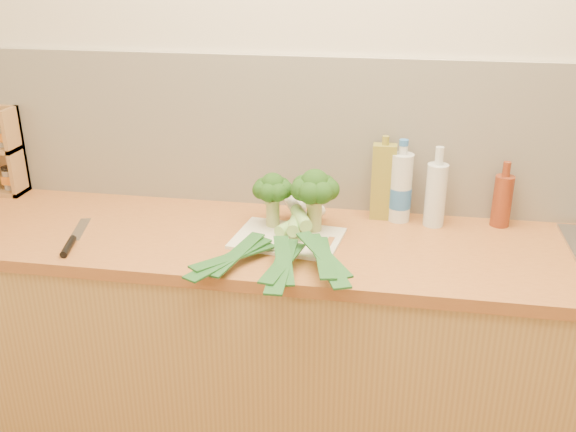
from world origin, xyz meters
name	(u,v)px	position (x,y,z in m)	size (l,w,h in m)	color
room_shell	(346,136)	(0.00, 1.49, 1.17)	(3.50, 3.50, 3.50)	beige
counter	(331,358)	(0.00, 1.20, 0.45)	(3.20, 0.62, 0.90)	tan
chopping_board	(288,238)	(-0.15, 1.19, 0.91)	(0.34, 0.25, 0.01)	white
broccoli_left	(273,190)	(-0.22, 1.27, 1.04)	(0.13, 0.14, 0.19)	#98A35F
broccoli_right	(315,189)	(-0.08, 1.26, 1.05)	(0.16, 0.16, 0.21)	#98A35F
leek_front	(276,234)	(-0.18, 1.15, 0.93)	(0.33, 0.59, 0.04)	white
leek_mid	(292,233)	(-0.13, 1.13, 0.95)	(0.11, 0.65, 0.04)	white
leek_back	(307,227)	(-0.08, 1.14, 0.97)	(0.28, 0.63, 0.04)	white
chefs_knife	(71,242)	(-0.83, 1.03, 0.91)	(0.10, 0.31, 0.02)	silver
oil_tin	(383,181)	(0.14, 1.42, 1.03)	(0.08, 0.05, 0.30)	olive
glass_bottle	(436,194)	(0.32, 1.39, 1.01)	(0.07, 0.07, 0.28)	silver
amber_bottle	(502,200)	(0.54, 1.43, 0.99)	(0.06, 0.06, 0.23)	maroon
water_bottle	(401,189)	(0.20, 1.42, 1.01)	(0.08, 0.08, 0.27)	silver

